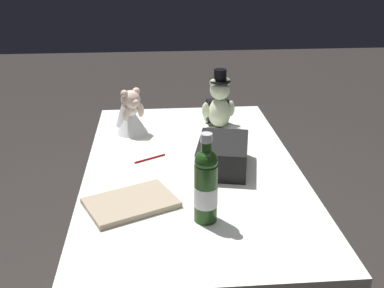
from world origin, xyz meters
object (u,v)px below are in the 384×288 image
teddy_bear_groom (219,105)px  gift_case_black (223,155)px  signing_pen (149,159)px  guestbook (131,203)px  champagne_bottle (206,185)px  teddy_bear_bride (130,113)px

teddy_bear_groom → gift_case_black: size_ratio=0.91×
signing_pen → gift_case_black: 0.32m
gift_case_black → teddy_bear_groom: bearing=-5.8°
gift_case_black → guestbook: 0.46m
champagne_bottle → teddy_bear_bride: bearing=18.7°
signing_pen → gift_case_black: (-0.10, -0.30, 0.05)m
champagne_bottle → gift_case_black: 0.41m
teddy_bear_bride → champagne_bottle: champagne_bottle is taller
teddy_bear_groom → teddy_bear_bride: 0.44m
guestbook → signing_pen: bearing=-34.3°
signing_pen → guestbook: (-0.37, 0.06, 0.01)m
teddy_bear_groom → signing_pen: 0.53m
champagne_bottle → guestbook: champagne_bottle is taller
teddy_bear_groom → champagne_bottle: bearing=169.4°
teddy_bear_bride → champagne_bottle: 0.87m
gift_case_black → guestbook: (-0.27, 0.36, -0.05)m
teddy_bear_bride → signing_pen: size_ratio=1.63×
champagne_bottle → guestbook: (0.11, 0.25, -0.12)m
champagne_bottle → gift_case_black: size_ratio=0.97×
signing_pen → guestbook: bearing=170.5°
teddy_bear_groom → champagne_bottle: size_ratio=0.94×
guestbook → teddy_bear_bride: bearing=-22.6°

